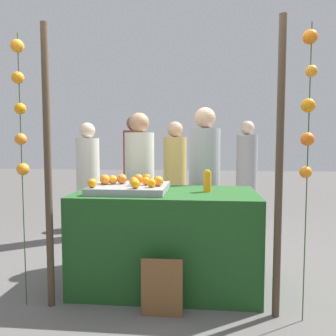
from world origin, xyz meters
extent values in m
plane|color=#565451|center=(0.00, 0.00, 0.00)|extent=(24.00, 24.00, 0.00)
cube|color=#1E4C1E|center=(0.00, 0.00, 0.43)|extent=(1.61, 0.89, 0.87)
cube|color=gray|center=(-0.33, -0.03, 0.90)|extent=(0.67, 0.64, 0.06)
sphere|color=orange|center=(-0.29, 0.15, 0.97)|extent=(0.08, 0.08, 0.08)
sphere|color=orange|center=(-0.49, 0.01, 0.97)|extent=(0.08, 0.08, 0.08)
sphere|color=orange|center=(-0.28, -0.09, 0.97)|extent=(0.08, 0.08, 0.08)
sphere|color=orange|center=(-0.41, 0.03, 0.97)|extent=(0.09, 0.09, 0.09)
sphere|color=orange|center=(-0.18, -0.04, 0.97)|extent=(0.07, 0.07, 0.07)
sphere|color=orange|center=(-0.21, 0.19, 0.97)|extent=(0.08, 0.08, 0.08)
sphere|color=orange|center=(-0.11, -0.18, 0.97)|extent=(0.07, 0.07, 0.07)
sphere|color=orange|center=(-0.23, -0.27, 0.97)|extent=(0.08, 0.08, 0.08)
sphere|color=orange|center=(-0.55, -0.03, 0.97)|extent=(0.09, 0.09, 0.09)
sphere|color=orange|center=(-0.26, 0.04, 0.97)|extent=(0.09, 0.09, 0.09)
sphere|color=orange|center=(-0.58, 0.05, 0.97)|extent=(0.08, 0.08, 0.08)
sphere|color=orange|center=(-0.60, -0.25, 0.97)|extent=(0.08, 0.08, 0.08)
sphere|color=orange|center=(-0.06, -0.09, 0.97)|extent=(0.09, 0.09, 0.09)
cylinder|color=orange|center=(0.37, 0.02, 0.96)|extent=(0.07, 0.07, 0.18)
cylinder|color=yellow|center=(0.37, 0.02, 1.06)|extent=(0.04, 0.04, 0.02)
cube|color=brown|center=(0.03, -0.58, 0.22)|extent=(0.31, 0.01, 0.46)
cube|color=black|center=(0.03, -0.57, 0.22)|extent=(0.29, 0.02, 0.43)
cylinder|color=beige|center=(-0.38, 0.74, 0.71)|extent=(0.33, 0.33, 1.41)
sphere|color=#A87A59|center=(-0.38, 0.74, 1.52)|extent=(0.22, 0.22, 0.22)
cylinder|color=#99999E|center=(0.34, 0.72, 0.73)|extent=(0.34, 0.34, 1.45)
sphere|color=tan|center=(0.34, 0.72, 1.57)|extent=(0.23, 0.23, 0.23)
cylinder|color=tan|center=(-0.06, 1.69, 0.68)|extent=(0.32, 0.32, 1.37)
sphere|color=tan|center=(-0.06, 1.69, 1.47)|extent=(0.21, 0.21, 0.21)
cylinder|color=maroon|center=(-0.77, 2.40, 0.74)|extent=(0.34, 0.34, 1.48)
sphere|color=brown|center=(-0.77, 2.40, 1.59)|extent=(0.23, 0.23, 0.23)
cylinder|color=#99999E|center=(1.01, 2.47, 0.70)|extent=(0.33, 0.33, 1.41)
sphere|color=beige|center=(1.01, 2.47, 1.51)|extent=(0.22, 0.22, 0.22)
cylinder|color=beige|center=(-1.23, 1.52, 0.68)|extent=(0.31, 0.31, 1.35)
sphere|color=beige|center=(-1.23, 1.52, 1.46)|extent=(0.21, 0.21, 0.21)
cylinder|color=#473828|center=(-0.88, -0.48, 1.11)|extent=(0.06, 0.06, 2.23)
cylinder|color=#473828|center=(0.88, -0.48, 1.11)|extent=(0.06, 0.06, 2.23)
cylinder|color=#2D4C23|center=(-1.09, -0.50, 1.07)|extent=(0.01, 0.01, 2.15)
sphere|color=orange|center=(-1.09, -0.50, 2.05)|extent=(0.10, 0.10, 0.10)
sphere|color=orange|center=(-1.10, -0.49, 1.81)|extent=(0.09, 0.09, 0.09)
sphere|color=orange|center=(-1.09, -0.49, 1.57)|extent=(0.09, 0.09, 0.09)
sphere|color=orange|center=(-1.09, -0.50, 1.34)|extent=(0.09, 0.09, 0.09)
sphere|color=orange|center=(-1.09, -0.49, 1.10)|extent=(0.10, 0.10, 0.10)
cylinder|color=#2D4C23|center=(1.07, -0.54, 1.07)|extent=(0.01, 0.01, 2.15)
sphere|color=orange|center=(1.06, -0.53, 2.05)|extent=(0.10, 0.10, 0.10)
sphere|color=orange|center=(1.07, -0.54, 1.81)|extent=(0.08, 0.08, 0.08)
sphere|color=orange|center=(1.06, -0.54, 1.57)|extent=(0.10, 0.10, 0.10)
sphere|color=orange|center=(1.06, -0.54, 1.34)|extent=(0.10, 0.10, 0.10)
sphere|color=orange|center=(1.06, -0.53, 1.10)|extent=(0.09, 0.09, 0.09)
camera|label=1|loc=(0.32, -3.12, 1.34)|focal=37.58mm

